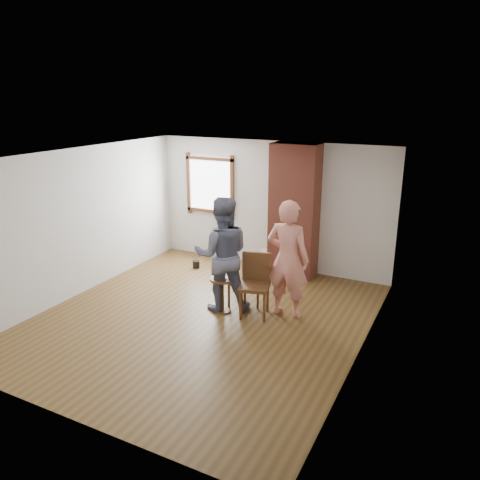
% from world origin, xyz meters
% --- Properties ---
extents(ground, '(5.50, 5.50, 0.00)m').
position_xyz_m(ground, '(0.00, 0.00, 0.00)').
color(ground, brown).
rests_on(ground, ground).
extents(room_shell, '(5.04, 5.52, 2.62)m').
position_xyz_m(room_shell, '(-0.06, 0.61, 1.81)').
color(room_shell, silver).
rests_on(room_shell, ground).
extents(brick_chimney, '(0.90, 0.50, 2.60)m').
position_xyz_m(brick_chimney, '(0.60, 2.50, 1.30)').
color(brick_chimney, '#9F4A38').
rests_on(brick_chimney, ground).
extents(stoneware_crock, '(0.44, 0.44, 0.47)m').
position_xyz_m(stoneware_crock, '(0.14, 2.40, 0.23)').
color(stoneware_crock, tan).
rests_on(stoneware_crock, ground).
extents(dark_pot, '(0.18, 0.18, 0.15)m').
position_xyz_m(dark_pot, '(-1.31, 1.94, 0.07)').
color(dark_pot, black).
rests_on(dark_pot, ground).
extents(dining_chair_left, '(0.56, 0.56, 0.91)m').
position_xyz_m(dining_chair_left, '(0.45, 0.72, 0.51)').
color(dining_chair_left, brown).
rests_on(dining_chair_left, ground).
extents(dining_chair_right, '(0.58, 0.58, 1.02)m').
position_xyz_m(dining_chair_right, '(0.67, 0.58, 0.57)').
color(dining_chair_right, brown).
rests_on(dining_chair_right, ground).
extents(side_table, '(0.40, 0.40, 0.60)m').
position_xyz_m(side_table, '(0.17, 0.38, 0.40)').
color(side_table, brown).
rests_on(side_table, ground).
extents(cake_plate, '(0.18, 0.18, 0.01)m').
position_xyz_m(cake_plate, '(0.17, 0.38, 0.60)').
color(cake_plate, white).
rests_on(cake_plate, side_table).
extents(cake_slice, '(0.08, 0.07, 0.06)m').
position_xyz_m(cake_slice, '(0.18, 0.38, 0.64)').
color(cake_slice, silver).
rests_on(cake_slice, cake_plate).
extents(man, '(1.17, 1.09, 1.92)m').
position_xyz_m(man, '(0.11, 0.49, 0.96)').
color(man, black).
rests_on(man, ground).
extents(person_pink, '(0.71, 0.48, 1.93)m').
position_xyz_m(person_pink, '(1.15, 0.76, 0.97)').
color(person_pink, '#DB806D').
rests_on(person_pink, ground).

